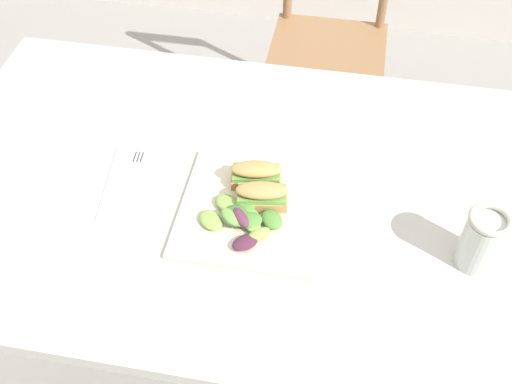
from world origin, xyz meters
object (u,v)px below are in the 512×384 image
object	(u,v)px
sandwich_half_front	(262,195)
chair_wooden_far	(329,43)
plate_lunch	(253,211)
sandwich_half_back	(256,174)
fork_on_napkin	(132,177)
dining_table	(247,222)
mason_jar_iced_tea	(481,242)

from	to	relation	value
sandwich_half_front	chair_wooden_far	bearing A→B (deg)	86.83
plate_lunch	sandwich_half_front	world-z (taller)	sandwich_half_front
chair_wooden_far	sandwich_half_back	world-z (taller)	chair_wooden_far
chair_wooden_far	sandwich_half_back	bearing A→B (deg)	-94.65
chair_wooden_far	plate_lunch	distance (m)	1.10
fork_on_napkin	sandwich_half_back	bearing A→B (deg)	5.37
plate_lunch	fork_on_napkin	world-z (taller)	plate_lunch
sandwich_half_back	dining_table	bearing A→B (deg)	-156.47
chair_wooden_far	plate_lunch	bearing A→B (deg)	-93.99
dining_table	plate_lunch	size ratio (longest dim) A/B	4.76
chair_wooden_far	fork_on_napkin	xyz separation A→B (m)	(-0.35, -1.01, 0.30)
plate_lunch	sandwich_half_front	xyz separation A→B (m)	(0.02, 0.02, 0.03)
sandwich_half_front	fork_on_napkin	distance (m)	0.30
sandwich_half_back	fork_on_napkin	xyz separation A→B (m)	(-0.27, -0.03, -0.03)
plate_lunch	sandwich_half_back	distance (m)	0.08
chair_wooden_far	sandwich_half_front	distance (m)	1.10
plate_lunch	sandwich_half_back	bearing A→B (deg)	94.79
dining_table	fork_on_napkin	xyz separation A→B (m)	(-0.25, -0.02, 0.12)
chair_wooden_far	sandwich_half_back	xyz separation A→B (m)	(-0.08, -0.99, 0.33)
dining_table	plate_lunch	world-z (taller)	plate_lunch
plate_lunch	fork_on_napkin	xyz separation A→B (m)	(-0.28, 0.05, 0.00)
plate_lunch	fork_on_napkin	distance (m)	0.28
sandwich_half_front	sandwich_half_back	distance (m)	0.06
sandwich_half_back	fork_on_napkin	bearing A→B (deg)	-174.63
chair_wooden_far	fork_on_napkin	world-z (taller)	chair_wooden_far
dining_table	sandwich_half_back	bearing A→B (deg)	23.53
chair_wooden_far	sandwich_half_front	world-z (taller)	chair_wooden_far
dining_table	chair_wooden_far	bearing A→B (deg)	84.25
plate_lunch	mason_jar_iced_tea	size ratio (longest dim) A/B	2.27
mason_jar_iced_tea	sandwich_half_front	bearing A→B (deg)	171.94
dining_table	chair_wooden_far	xyz separation A→B (m)	(0.10, 1.00, -0.18)
sandwich_half_front	fork_on_napkin	size ratio (longest dim) A/B	0.61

